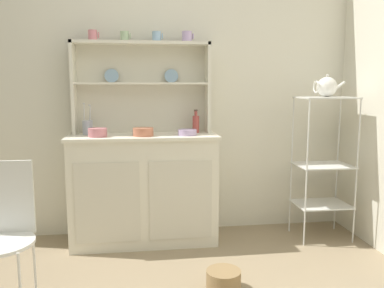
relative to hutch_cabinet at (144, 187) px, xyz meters
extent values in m
cube|color=silver|center=(0.15, 0.26, 0.81)|extent=(3.84, 0.05, 2.50)
cube|color=silver|center=(0.00, 0.00, -0.01)|extent=(1.12, 0.42, 0.86)
cube|color=beige|center=(-0.27, -0.21, -0.05)|extent=(0.47, 0.01, 0.60)
cube|color=beige|center=(0.27, -0.21, -0.05)|extent=(0.47, 0.01, 0.60)
cube|color=white|center=(0.00, 0.00, 0.41)|extent=(1.15, 0.45, 0.02)
cube|color=silver|center=(0.00, 0.20, 0.78)|extent=(1.08, 0.02, 0.72)
cube|color=silver|center=(-0.53, 0.12, 0.78)|extent=(0.02, 0.18, 0.72)
cube|color=silver|center=(0.53, 0.12, 0.78)|extent=(0.02, 0.18, 0.72)
cube|color=silver|center=(0.00, 0.12, 0.81)|extent=(1.04, 0.16, 0.02)
cube|color=silver|center=(0.00, 0.12, 1.13)|extent=(1.08, 0.18, 0.02)
cylinder|color=#8EB2D1|center=(-0.24, 0.16, 0.87)|extent=(0.11, 0.03, 0.11)
cylinder|color=#8EB2D1|center=(0.24, 0.16, 0.87)|extent=(0.11, 0.03, 0.11)
cylinder|color=silver|center=(1.23, -0.26, 0.13)|extent=(0.01, 0.01, 1.15)
cylinder|color=silver|center=(1.64, -0.26, 0.13)|extent=(0.01, 0.01, 1.15)
cylinder|color=silver|center=(1.23, 0.04, 0.13)|extent=(0.01, 0.01, 1.15)
cylinder|color=silver|center=(1.64, 0.04, 0.13)|extent=(0.01, 0.01, 1.15)
cube|color=silver|center=(1.44, -0.11, 0.70)|extent=(0.43, 0.32, 0.01)
cube|color=silver|center=(1.44, -0.11, 0.16)|extent=(0.43, 0.32, 0.01)
cube|color=silver|center=(1.44, -0.11, -0.16)|extent=(0.43, 0.32, 0.01)
cylinder|color=white|center=(-0.62, -0.92, -0.22)|extent=(0.01, 0.01, 0.45)
cube|color=white|center=(-0.75, -0.92, 0.21)|extent=(0.31, 0.02, 0.40)
cylinder|color=#93754C|center=(0.46, -0.85, -0.38)|extent=(0.21, 0.21, 0.13)
cylinder|color=#D17A84|center=(-0.37, 0.12, 1.18)|extent=(0.07, 0.07, 0.08)
torus|color=#D17A84|center=(-0.32, 0.12, 1.18)|extent=(0.01, 0.05, 0.05)
cylinder|color=#9EB78E|center=(-0.13, 0.12, 1.18)|extent=(0.07, 0.07, 0.08)
torus|color=#9EB78E|center=(-0.08, 0.12, 1.18)|extent=(0.01, 0.04, 0.04)
cylinder|color=#8EB2D1|center=(0.12, 0.12, 1.18)|extent=(0.07, 0.07, 0.08)
torus|color=#8EB2D1|center=(0.17, 0.12, 1.18)|extent=(0.01, 0.05, 0.05)
cylinder|color=#B79ECC|center=(0.36, 0.12, 1.18)|extent=(0.08, 0.08, 0.08)
torus|color=#B79ECC|center=(0.41, 0.12, 1.18)|extent=(0.01, 0.05, 0.05)
cylinder|color=#D17A84|center=(-0.34, -0.07, 0.45)|extent=(0.14, 0.14, 0.06)
cylinder|color=#C67556|center=(0.00, -0.07, 0.45)|extent=(0.16, 0.16, 0.06)
cylinder|color=#B79ECC|center=(0.34, -0.07, 0.44)|extent=(0.14, 0.14, 0.05)
cylinder|color=#B74C47|center=(0.43, 0.09, 0.49)|extent=(0.05, 0.05, 0.14)
cylinder|color=#B74C47|center=(0.43, 0.09, 0.57)|extent=(0.02, 0.02, 0.04)
cylinder|color=#4C382D|center=(0.43, 0.09, 0.60)|extent=(0.03, 0.03, 0.01)
cylinder|color=#B2B7C6|center=(-0.43, 0.08, 0.47)|extent=(0.08, 0.08, 0.11)
cylinder|color=silver|center=(-0.45, 0.08, 0.56)|extent=(0.01, 0.03, 0.19)
ellipsoid|color=silver|center=(-0.45, 0.08, 0.66)|extent=(0.02, 0.01, 0.01)
cylinder|color=silver|center=(-0.41, 0.09, 0.55)|extent=(0.02, 0.03, 0.18)
ellipsoid|color=silver|center=(-0.41, 0.09, 0.65)|extent=(0.02, 0.01, 0.01)
cylinder|color=silver|center=(-0.41, 0.09, 0.55)|extent=(0.02, 0.02, 0.18)
ellipsoid|color=silver|center=(-0.41, 0.09, 0.65)|extent=(0.02, 0.01, 0.01)
sphere|color=white|center=(1.44, -0.11, 0.79)|extent=(0.16, 0.16, 0.16)
sphere|color=silver|center=(1.44, -0.11, 0.88)|extent=(0.02, 0.02, 0.02)
cylinder|color=white|center=(1.55, -0.11, 0.80)|extent=(0.09, 0.02, 0.07)
torus|color=white|center=(1.35, -0.11, 0.79)|extent=(0.01, 0.10, 0.10)
camera|label=1|loc=(-0.04, -3.07, 0.80)|focal=37.04mm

